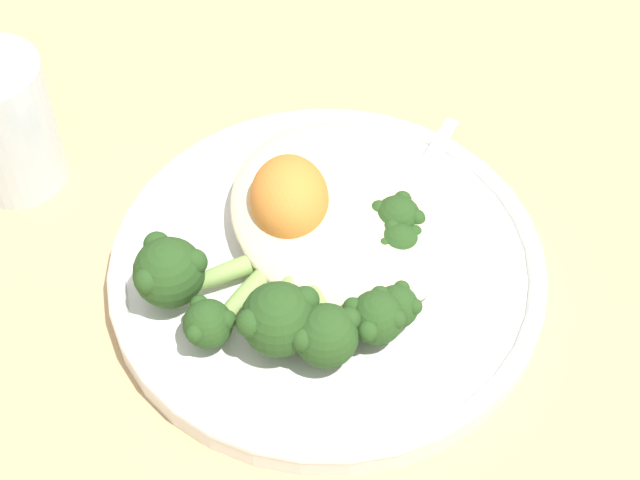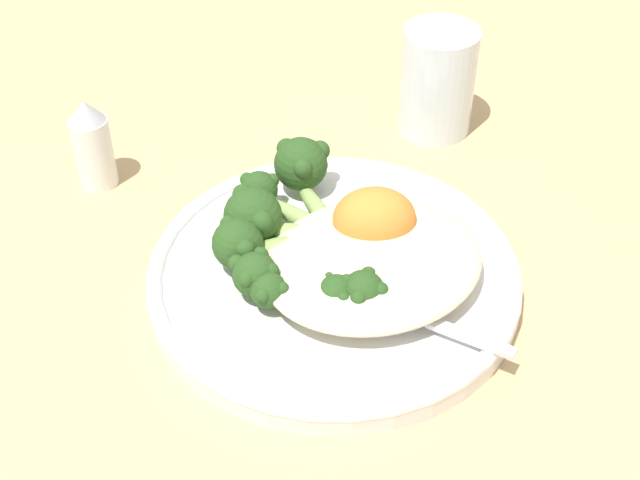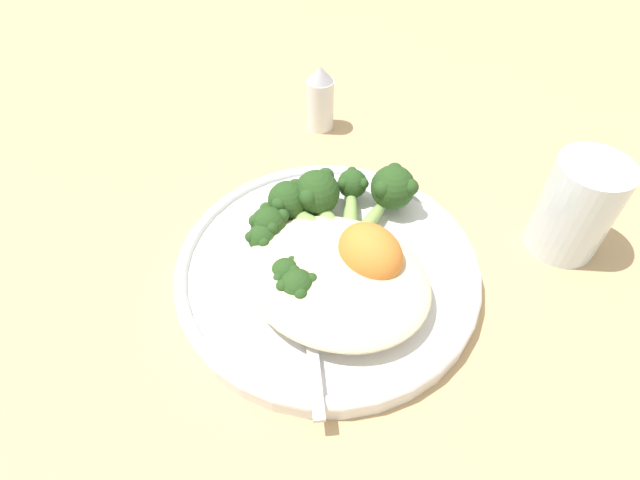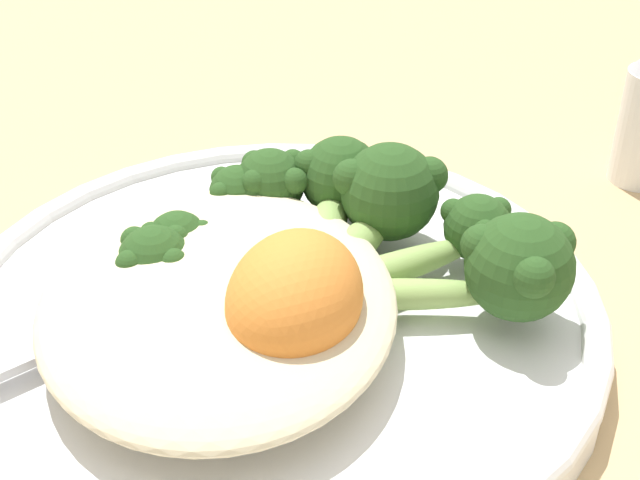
% 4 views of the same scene
% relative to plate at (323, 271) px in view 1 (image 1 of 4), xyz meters
% --- Properties ---
extents(ground_plane, '(4.00, 4.00, 0.00)m').
position_rel_plate_xyz_m(ground_plane, '(-0.01, 0.00, -0.01)').
color(ground_plane, tan).
extents(plate, '(0.27, 0.27, 0.02)m').
position_rel_plate_xyz_m(plate, '(0.00, 0.00, 0.00)').
color(plate, white).
rests_on(plate, ground_plane).
extents(quinoa_mound, '(0.16, 0.14, 0.02)m').
position_rel_plate_xyz_m(quinoa_mound, '(-0.02, 0.02, 0.02)').
color(quinoa_mound, beige).
rests_on(quinoa_mound, plate).
extents(broccoli_stalk_0, '(0.05, 0.12, 0.04)m').
position_rel_plate_xyz_m(broccoli_stalk_0, '(-0.02, -0.09, 0.03)').
color(broccoli_stalk_0, '#8EB25B').
rests_on(broccoli_stalk_0, plate).
extents(broccoli_stalk_1, '(0.07, 0.12, 0.03)m').
position_rel_plate_xyz_m(broccoli_stalk_1, '(0.01, -0.06, 0.02)').
color(broccoli_stalk_1, '#8EB25B').
rests_on(broccoli_stalk_1, plate).
extents(broccoli_stalk_2, '(0.10, 0.09, 0.04)m').
position_rel_plate_xyz_m(broccoli_stalk_2, '(0.03, -0.04, 0.03)').
color(broccoli_stalk_2, '#8EB25B').
rests_on(broccoli_stalk_2, plate).
extents(broccoli_stalk_3, '(0.11, 0.06, 0.04)m').
position_rel_plate_xyz_m(broccoli_stalk_3, '(0.05, -0.03, 0.03)').
color(broccoli_stalk_3, '#8EB25B').
rests_on(broccoli_stalk_3, plate).
extents(broccoli_stalk_4, '(0.10, 0.03, 0.03)m').
position_rel_plate_xyz_m(broccoli_stalk_4, '(0.04, -0.00, 0.02)').
color(broccoli_stalk_4, '#8EB25B').
rests_on(broccoli_stalk_4, plate).
extents(broccoli_stalk_5, '(0.09, 0.05, 0.03)m').
position_rel_plate_xyz_m(broccoli_stalk_5, '(0.04, 0.01, 0.02)').
color(broccoli_stalk_5, '#8EB25B').
rests_on(broccoli_stalk_5, plate).
extents(broccoli_stalk_6, '(0.06, 0.08, 0.03)m').
position_rel_plate_xyz_m(broccoli_stalk_6, '(0.01, 0.03, 0.02)').
color(broccoli_stalk_6, '#8EB25B').
rests_on(broccoli_stalk_6, plate).
extents(broccoli_stalk_7, '(0.05, 0.10, 0.03)m').
position_rel_plate_xyz_m(broccoli_stalk_7, '(-0.00, 0.03, 0.02)').
color(broccoli_stalk_7, '#8EB25B').
rests_on(broccoli_stalk_7, plate).
extents(sweet_potato_chunk_0, '(0.06, 0.05, 0.03)m').
position_rel_plate_xyz_m(sweet_potato_chunk_0, '(-0.04, -0.00, 0.03)').
color(sweet_potato_chunk_0, orange).
rests_on(sweet_potato_chunk_0, plate).
extents(sweet_potato_chunk_1, '(0.08, 0.07, 0.05)m').
position_rel_plate_xyz_m(sweet_potato_chunk_1, '(-0.04, -0.00, 0.03)').
color(sweet_potato_chunk_1, orange).
rests_on(sweet_potato_chunk_1, plate).
extents(spoon, '(0.08, 0.10, 0.01)m').
position_rel_plate_xyz_m(spoon, '(-0.02, 0.07, 0.01)').
color(spoon, silver).
rests_on(spoon, plate).
extents(water_glass, '(0.07, 0.07, 0.10)m').
position_rel_plate_xyz_m(water_glass, '(-0.18, -0.14, 0.04)').
color(water_glass, silver).
rests_on(water_glass, ground_plane).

